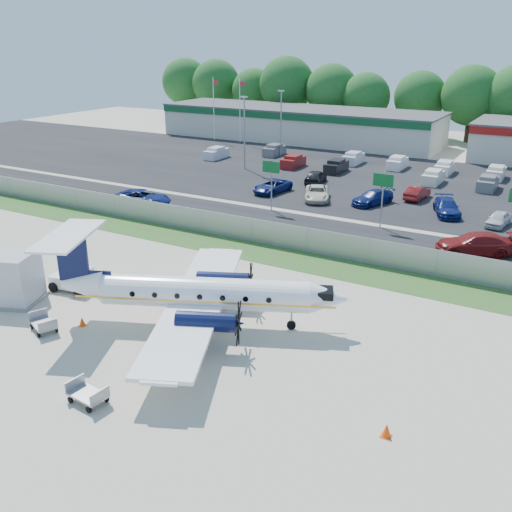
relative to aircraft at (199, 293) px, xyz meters
The scene contains 31 objects.
ground 2.08m from the aircraft, 42.05° to the left, with size 170.00×170.00×0.00m, color #B9B39D.
grass_verge 12.38m from the aircraft, 88.91° to the left, with size 170.00×4.00×0.02m, color #2D561E.
access_road 19.32m from the aircraft, 89.31° to the left, with size 170.00×8.00×0.02m, color black.
parking_lot 40.26m from the aircraft, 89.67° to the left, with size 170.00×32.00×0.02m, color black.
perimeter_fence 14.25m from the aircraft, 89.06° to the left, with size 120.00×0.06×1.99m.
building_west 66.58m from the aircraft, 110.92° to the left, with size 46.40×12.40×5.24m.
sign_left 24.44m from the aircraft, 108.57° to the left, with size 1.80×0.26×5.00m.
sign_mid 23.39m from the aircraft, 82.04° to the left, with size 1.80×0.26×5.00m.
flagpole_west 65.84m from the aircraft, 122.88° to the left, with size 1.06×0.12×10.00m.
flagpole_east 63.27m from the aircraft, 119.07° to the left, with size 1.06×0.12×10.00m.
light_pole_nw 43.14m from the aircraft, 117.35° to the left, with size 0.90×0.35×9.09m.
light_pole_sw 52.20m from the aircraft, 112.29° to the left, with size 0.90×0.35×9.09m.
tree_line 74.24m from the aircraft, 89.82° to the left, with size 112.00×6.00×14.00m, color #175018, non-canonical shape.
aircraft is the anchor object (origin of this frame).
pushback_tug 10.18m from the aircraft, behind, with size 3.04×2.40×1.52m.
baggage_cart_near 9.05m from the aircraft, 145.59° to the right, with size 2.10×1.72×0.95m.
baggage_cart_far 8.98m from the aircraft, 90.31° to the right, with size 1.91×1.26×0.96m.
service_container 12.36m from the aircraft, 164.89° to the right, with size 3.74×3.74×3.23m.
cone_nose 13.46m from the aircraft, 19.14° to the right, with size 0.44×0.44×0.62m.
cone_port_wing 7.09m from the aircraft, 149.21° to the right, with size 0.39×0.39×0.55m.
cone_starboard_wing 7.45m from the aircraft, 69.19° to the left, with size 0.42×0.42×0.60m.
road_car_west 26.85m from the aircraft, 137.33° to the left, with size 2.69×5.84×1.62m, color navy.
road_car_mid 23.51m from the aircraft, 59.95° to the left, with size 2.38×5.86×1.70m, color maroon.
parked_car_a 31.28m from the aircraft, 110.43° to the left, with size 2.33×5.06×1.40m, color navy.
parked_car_b 29.49m from the aircraft, 100.68° to the left, with size 2.41×5.22×1.45m, color beige.
parked_car_c 30.15m from the aircraft, 89.71° to the left, with size 2.01×4.95×1.44m, color navy.
parked_car_d 31.09m from the aircraft, 76.06° to the left, with size 2.08×5.12×1.49m, color navy.
parked_car_e 31.38m from the aircraft, 66.96° to the left, with size 1.53×3.81×1.30m, color silver.
parked_car_f 36.48m from the aircraft, 103.53° to the left, with size 1.88×4.68×1.59m, color black.
parked_car_g 34.56m from the aircraft, 84.13° to the left, with size 1.48×4.25×1.40m, color maroon.
far_parking_rows 45.26m from the aircraft, 89.71° to the left, with size 56.00×10.00×1.60m, color gray, non-canonical shape.
Camera 1 is at (17.41, -24.42, 15.64)m, focal length 40.00 mm.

